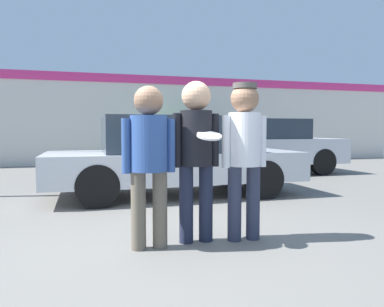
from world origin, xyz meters
The scene contains 8 objects.
ground_plane centered at (0.00, 0.00, 0.00)m, with size 56.00×56.00×0.00m, color #66635E.
storefront_building centered at (0.00, 9.85, 1.64)m, with size 24.00×0.22×3.21m.
person_left centered at (-0.26, -0.13, 0.98)m, with size 0.54×0.37×1.65m.
person_middle_with_frisbee centered at (0.26, -0.04, 1.03)m, with size 0.51×0.54×1.72m.
person_right centered at (0.79, -0.12, 1.03)m, with size 0.51×0.34×1.71m.
parked_car_near centered at (0.70, 2.92, 0.74)m, with size 4.59×1.88×1.46m.
parked_car_far centered at (3.96, 5.61, 0.77)m, with size 4.29×1.79×1.52m.
shrub centered at (2.44, 8.89, 0.78)m, with size 1.56×1.56×1.56m.
Camera 1 is at (-0.89, -3.85, 1.20)m, focal length 35.00 mm.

